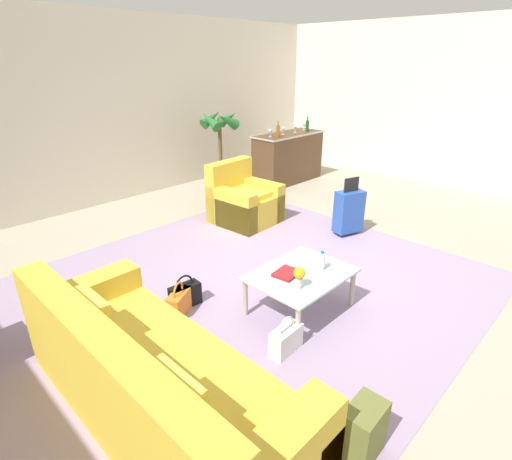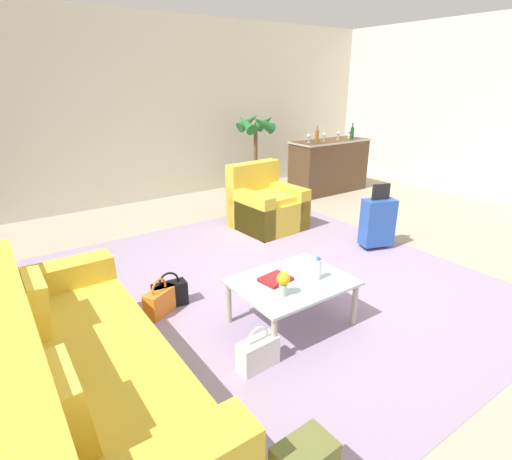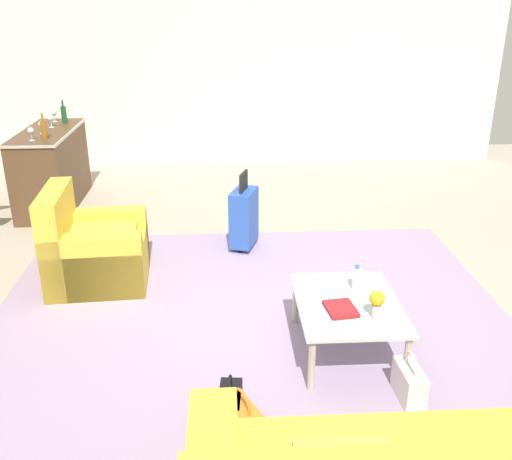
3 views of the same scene
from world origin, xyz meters
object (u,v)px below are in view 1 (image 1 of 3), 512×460
coffee_table (301,278)px  backpack_olive (361,431)px  water_bottle (322,261)px  wine_glass_rightmost (304,125)px  wine_glass_leftmost (270,131)px  wine_bottle_green (307,126)px  bar_console (288,157)px  wine_glass_left_of_centre (283,129)px  suitcase_blue (349,211)px  potted_palm (220,146)px  handbag_black (185,295)px  wine_glass_right_of_centre (295,127)px  handbag_orange (179,303)px  handbag_white (286,339)px  armchair (242,202)px  couch (148,387)px  flower_vase (299,276)px  wine_bottle_amber (278,131)px  coffee_table_book (287,273)px

coffee_table → backpack_olive: size_ratio=2.48×
water_bottle → wine_glass_rightmost: wine_glass_rightmost is taller
wine_glass_leftmost → wine_bottle_green: size_ratio=0.51×
bar_console → wine_glass_left_of_centre: bearing=-177.1°
bar_console → suitcase_blue: (-1.50, -2.40, -0.15)m
bar_console → potted_palm: potted_palm is taller
wine_glass_left_of_centre → handbag_black: size_ratio=0.43×
wine_glass_leftmost → wine_glass_right_of_centre: (0.72, -0.03, 0.00)m
wine_bottle_green → handbag_orange: bearing=-155.9°
wine_glass_leftmost → wine_glass_rightmost: size_ratio=1.00×
bar_console → handbag_black: 4.82m
wine_glass_rightmost → handbag_white: size_ratio=0.43×
wine_glass_left_of_centre → wine_glass_leftmost: bearing=177.1°
wine_glass_right_of_centre → potted_palm: size_ratio=0.10×
armchair → wine_glass_rightmost: (2.75, 0.97, 0.79)m
couch → handbag_white: bearing=-9.9°
couch → wine_glass_leftmost: (4.76, 3.21, 0.78)m
flower_vase → armchair: bearing=56.9°
wine_glass_leftmost → handbag_white: (-3.54, -3.42, -0.96)m
wine_glass_leftmost → wine_glass_rightmost: same height
handbag_black → backpack_olive: 2.20m
armchair → coffee_table: armchair is taller
couch → coffee_table: bearing=3.2°
water_bottle → wine_glass_right_of_centre: 4.75m
wine_glass_left_of_centre → backpack_olive: wine_glass_left_of_centre is taller
handbag_black → handbag_orange: (-0.13, -0.07, 0.00)m
wine_bottle_green → handbag_orange: 5.39m
wine_glass_leftmost → suitcase_blue: size_ratio=0.18×
water_bottle → wine_bottle_amber: wine_bottle_amber is taller
coffee_table → wine_bottle_green: wine_bottle_green is taller
water_bottle → wine_glass_right_of_centre: size_ratio=1.32×
water_bottle → flower_vase: bearing=-173.2°
coffee_table_book → handbag_orange: bearing=128.2°
handbag_white → bar_console: bearing=39.9°
wine_glass_rightmost → wine_bottle_green: bearing=-121.3°
wine_bottle_green → coffee_table_book: bearing=-144.5°
bar_console → handbag_orange: bearing=-152.6°
bar_console → potted_palm: (-1.30, 0.60, 0.32)m
coffee_table_book → wine_bottle_green: (4.07, 2.90, 0.66)m
flower_vase → bar_console: size_ratio=0.13×
wine_glass_rightmost → potted_palm: bearing=163.0°
wine_glass_left_of_centre → water_bottle: bearing=-134.4°
armchair → potted_palm: 1.85m
water_bottle → wine_bottle_amber: (2.83, 3.08, 0.58)m
wine_bottle_green → handbag_orange: wine_bottle_green is taller
handbag_white → potted_palm: potted_palm is taller
coffee_table → bar_console: (3.50, 3.10, 0.13)m
couch → backpack_olive: size_ratio=5.99×
armchair → handbag_black: bearing=-148.1°
flower_vase → potted_palm: size_ratio=0.13×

